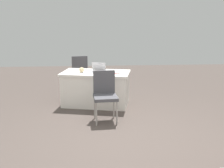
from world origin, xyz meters
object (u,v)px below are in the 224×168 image
at_px(yarn_ball, 82,70).
at_px(scissors_red, 118,74).
at_px(chair_tucked_left, 105,93).
at_px(laptop_silver, 98,70).
at_px(table_foreground, 96,88).
at_px(chair_near_front, 79,70).

relative_size(yarn_ball, scissors_red, 0.62).
distance_m(chair_tucked_left, laptop_silver, 1.01).
bearing_deg(scissors_red, chair_tucked_left, -84.31).
xyz_separation_m(table_foreground, chair_near_front, (0.43, -1.36, 0.16)).
relative_size(table_foreground, yarn_ball, 14.64).
xyz_separation_m(table_foreground, yarn_ball, (0.31, 0.01, 0.43)).
xyz_separation_m(chair_near_front, chair_tucked_left, (-0.58, 2.36, 0.00)).
height_order(table_foreground, yarn_ball, yarn_ball).
distance_m(table_foreground, scissors_red, 0.66).
distance_m(chair_near_front, scissors_red, 1.86).
height_order(yarn_ball, scissors_red, yarn_ball).
xyz_separation_m(laptop_silver, yarn_ball, (0.36, -0.02, 0.02)).
distance_m(chair_near_front, yarn_ball, 1.40).
bearing_deg(chair_tucked_left, yarn_ball, -68.70).
bearing_deg(chair_near_front, table_foreground, -80.83).
bearing_deg(chair_tucked_left, chair_near_front, -80.12).
distance_m(table_foreground, chair_tucked_left, 1.02).
relative_size(table_foreground, scissors_red, 9.11).
bearing_deg(table_foreground, chair_tucked_left, 98.89).
height_order(laptop_silver, yarn_ball, laptop_silver).
xyz_separation_m(chair_tucked_left, yarn_ball, (0.47, -0.99, 0.27)).
bearing_deg(scissors_red, table_foreground, -179.61).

